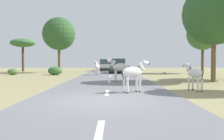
# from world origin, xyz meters

# --- Properties ---
(ground_plane) EXTENTS (90.00, 90.00, 0.00)m
(ground_plane) POSITION_xyz_m (0.00, 0.00, 0.00)
(ground_plane) COLOR #998E60
(road) EXTENTS (6.00, 64.00, 0.05)m
(road) POSITION_xyz_m (0.18, 0.00, 0.03)
(road) COLOR slate
(road) RESTS_ON ground_plane
(lane_markings) EXTENTS (0.16, 56.00, 0.01)m
(lane_markings) POSITION_xyz_m (0.18, -1.00, 0.05)
(lane_markings) COLOR silver
(lane_markings) RESTS_ON road
(zebra_0) EXTENTS (0.56, 1.52, 1.44)m
(zebra_0) POSITION_xyz_m (-1.18, 15.59, 0.91)
(zebra_0) COLOR silver
(zebra_0) RESTS_ON road
(zebra_1) EXTENTS (1.46, 1.02, 1.52)m
(zebra_1) POSITION_xyz_m (1.40, 2.21, 0.95)
(zebra_1) COLOR silver
(zebra_1) RESTS_ON road
(zebra_2) EXTENTS (0.80, 1.45, 1.44)m
(zebra_2) POSITION_xyz_m (4.50, 3.22, 0.86)
(zebra_2) COLOR silver
(zebra_2) RESTS_ON ground_plane
(zebra_3) EXTENTS (1.73, 0.72, 1.66)m
(zebra_3) POSITION_xyz_m (0.90, 8.11, 1.04)
(zebra_3) COLOR silver
(zebra_3) RESTS_ON road
(car_0) EXTENTS (2.18, 4.42, 1.74)m
(car_0) POSITION_xyz_m (-0.64, 27.04, 0.85)
(car_0) COLOR white
(car_0) RESTS_ON road
(car_1) EXTENTS (2.25, 4.45, 1.74)m
(car_1) POSITION_xyz_m (1.10, 20.31, 0.85)
(car_1) COLOR #476B38
(car_1) RESTS_ON road
(tree_1) EXTENTS (3.86, 3.86, 6.71)m
(tree_1) POSITION_xyz_m (11.34, 20.40, 4.76)
(tree_1) COLOR brown
(tree_1) RESTS_ON ground_plane
(tree_3) EXTENTS (3.51, 3.51, 4.75)m
(tree_3) POSITION_xyz_m (-12.67, 25.81, 4.07)
(tree_3) COLOR #4C3823
(tree_3) RESTS_ON ground_plane
(tree_6) EXTENTS (4.39, 4.39, 7.00)m
(tree_6) POSITION_xyz_m (7.54, 8.18, 4.79)
(tree_6) COLOR brown
(tree_6) RESTS_ON ground_plane
(tree_7) EXTENTS (4.20, 4.20, 7.08)m
(tree_7) POSITION_xyz_m (-6.50, 21.88, 4.97)
(tree_7) COLOR brown
(tree_7) RESTS_ON ground_plane
(bush_0) EXTENTS (1.52, 1.37, 0.91)m
(bush_0) POSITION_xyz_m (-5.80, 16.83, 0.46)
(bush_0) COLOR #386633
(bush_0) RESTS_ON ground_plane
(bush_1) EXTENTS (1.13, 1.02, 0.68)m
(bush_1) POSITION_xyz_m (-10.39, 16.98, 0.34)
(bush_1) COLOR #4C7038
(bush_1) RESTS_ON ground_plane
(rock_0) EXTENTS (0.39, 0.28, 0.25)m
(rock_0) POSITION_xyz_m (6.31, 18.49, 0.13)
(rock_0) COLOR #A89E8C
(rock_0) RESTS_ON ground_plane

